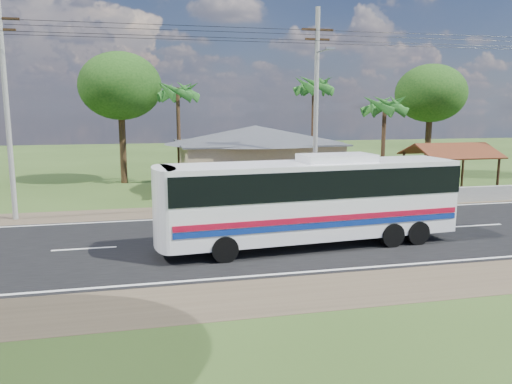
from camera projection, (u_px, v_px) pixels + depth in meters
ground at (299, 237)px, 21.95m from camera, size 120.00×120.00×0.00m
road at (299, 236)px, 21.95m from camera, size 120.00×16.00×0.03m
house at (256, 151)px, 34.22m from camera, size 12.40×10.00×5.00m
waiting_shed at (450, 152)px, 32.50m from camera, size 5.20×4.48×3.35m
concrete_barrier at (462, 195)px, 29.88m from camera, size 7.00×0.30×0.90m
utility_poles at (311, 105)px, 27.80m from camera, size 32.80×2.22×11.00m
palm_near at (385, 106)px, 33.64m from camera, size 2.80×2.80×6.70m
palm_mid at (314, 86)px, 36.96m from camera, size 2.80×2.80×8.20m
palm_far at (178, 92)px, 35.34m from camera, size 2.80×2.80×7.70m
tree_behind_house at (120, 86)px, 36.32m from camera, size 6.00×6.00×9.61m
tree_behind_shed at (431, 94)px, 39.70m from camera, size 5.60×5.60×9.02m
coach_bus at (314, 194)px, 20.20m from camera, size 12.21×3.46×3.74m
motorcycle at (263, 199)px, 28.66m from camera, size 1.68×0.67×0.87m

